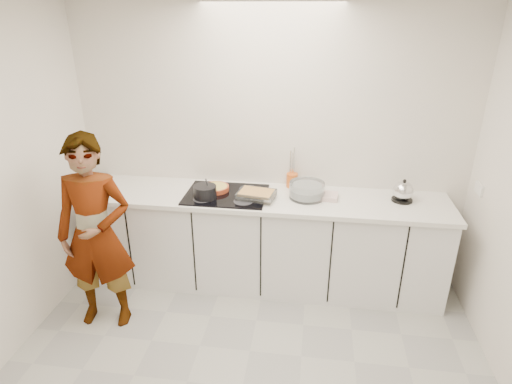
# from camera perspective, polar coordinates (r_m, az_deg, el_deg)

# --- Properties ---
(wall_back) EXTENTS (3.60, 0.00, 2.60)m
(wall_back) POSITION_cam_1_polar(r_m,az_deg,el_deg) (3.97, 1.84, 6.43)
(wall_back) COLOR white
(wall_back) RESTS_ON ground
(base_cabinets) EXTENTS (3.20, 0.58, 0.87)m
(base_cabinets) POSITION_cam_1_polar(r_m,az_deg,el_deg) (4.02, 1.17, -6.78)
(base_cabinets) COLOR white
(base_cabinets) RESTS_ON floor
(countertop) EXTENTS (3.24, 0.64, 0.04)m
(countertop) POSITION_cam_1_polar(r_m,az_deg,el_deg) (3.81, 1.23, -0.88)
(countertop) COLOR white
(countertop) RESTS_ON base_cabinets
(hob) EXTENTS (0.72, 0.54, 0.01)m
(hob) POSITION_cam_1_polar(r_m,az_deg,el_deg) (3.84, -4.00, -0.33)
(hob) COLOR black
(hob) RESTS_ON countertop
(tart_dish) EXTENTS (0.28, 0.28, 0.04)m
(tart_dish) POSITION_cam_1_polar(r_m,az_deg,el_deg) (3.91, -5.46, 0.55)
(tart_dish) COLOR #A83E21
(tart_dish) RESTS_ON hob
(saucepan) EXTENTS (0.26, 0.26, 0.19)m
(saucepan) POSITION_cam_1_polar(r_m,az_deg,el_deg) (3.75, -6.81, 0.03)
(saucepan) COLOR black
(saucepan) RESTS_ON hob
(baking_dish) EXTENTS (0.35, 0.28, 0.06)m
(baking_dish) POSITION_cam_1_polar(r_m,az_deg,el_deg) (3.73, 0.06, -0.30)
(baking_dish) COLOR silver
(baking_dish) RESTS_ON hob
(mixing_bowl) EXTENTS (0.38, 0.38, 0.14)m
(mixing_bowl) POSITION_cam_1_polar(r_m,az_deg,el_deg) (3.78, 6.79, 0.15)
(mixing_bowl) COLOR silver
(mixing_bowl) RESTS_ON countertop
(tea_towel) EXTENTS (0.26, 0.20, 0.04)m
(tea_towel) POSITION_cam_1_polar(r_m,az_deg,el_deg) (3.82, 9.04, -0.50)
(tea_towel) COLOR white
(tea_towel) RESTS_ON countertop
(kettle) EXTENTS (0.20, 0.20, 0.20)m
(kettle) POSITION_cam_1_polar(r_m,az_deg,el_deg) (3.90, 19.01, 0.02)
(kettle) COLOR black
(kettle) RESTS_ON countertop
(utensil_crock) EXTENTS (0.13, 0.13, 0.13)m
(utensil_crock) POSITION_cam_1_polar(r_m,az_deg,el_deg) (4.00, 4.82, 1.57)
(utensil_crock) COLOR #D85D1B
(utensil_crock) RESTS_ON countertop
(cook) EXTENTS (0.64, 0.46, 1.63)m
(cook) POSITION_cam_1_polar(r_m,az_deg,el_deg) (3.61, -20.59, -5.34)
(cook) COLOR white
(cook) RESTS_ON floor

